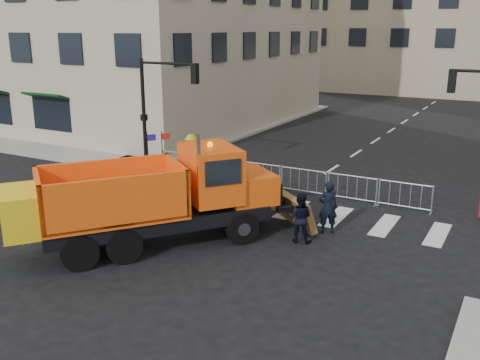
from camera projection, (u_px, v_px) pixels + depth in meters
The scene contains 9 objects.
ground at pixel (199, 257), 16.39m from camera, with size 120.00×120.00×0.00m, color black.
sidewalk_back at pixel (305, 186), 23.51m from camera, with size 64.00×5.00×0.15m, color gray.
traffic_light_left at pixel (144, 115), 25.68m from camera, with size 0.18×0.18×5.40m, color black.
crowd_barriers at pixel (281, 178), 22.97m from camera, with size 12.60×0.60×1.10m, color #9EA0A5, non-canonical shape.
plow_truck at pixel (149, 196), 16.83m from camera, with size 7.89×9.11×3.72m.
cop_a at pixel (328, 207), 18.06m from camera, with size 0.67×0.44×1.83m, color black.
cop_b at pixel (300, 218), 17.32m from camera, with size 0.81×0.63×1.67m, color black.
cop_c at pixel (257, 201), 19.02m from camera, with size 0.99×0.41×1.68m, color black.
worker at pixel (191, 152), 25.63m from camera, with size 1.12×0.64×1.73m, color #B5C216.
Camera 1 is at (8.45, -12.59, 6.78)m, focal length 40.00 mm.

